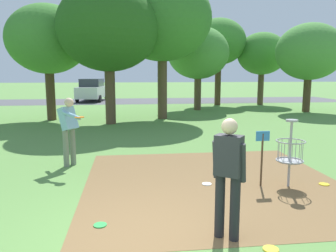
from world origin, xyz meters
TOP-DOWN VIEW (x-y plane):
  - ground_plane at (0.00, 0.00)m, footprint 160.00×160.00m
  - dirt_tee_pad at (1.57, 2.40)m, footprint 5.37×5.32m
  - disc_golf_basket at (2.98, 1.99)m, footprint 0.98×0.58m
  - player_foreground_watching at (-1.66, 4.12)m, footprint 0.72×1.03m
  - player_throwing at (1.15, 0.01)m, footprint 0.47×0.45m
  - frisbee_near_basket at (-0.66, 0.61)m, footprint 0.20×0.20m
  - frisbee_by_tee at (3.08, 5.35)m, footprint 0.23×0.23m
  - frisbee_mid_grass at (1.63, -0.38)m, footprint 0.21×0.21m
  - frisbee_far_left at (3.84, 1.98)m, footprint 0.21×0.21m
  - frisbee_far_right at (1.41, 2.29)m, footprint 0.20×0.20m
  - tree_near_left at (6.32, 19.51)m, footprint 3.84×3.84m
  - tree_near_right at (1.55, 12.62)m, footprint 4.86×4.86m
  - tree_mid_left at (10.43, 14.55)m, footprint 3.88×3.88m
  - tree_mid_center at (-0.98, 11.15)m, footprint 4.52×4.52m
  - tree_far_left at (4.17, 16.39)m, footprint 3.79×3.79m
  - tree_far_center at (9.51, 19.35)m, footprint 3.55×3.55m
  - tree_far_right at (-3.96, 12.77)m, footprint 3.87×3.87m
  - parking_lot_strip at (0.00, 23.62)m, footprint 36.00×6.00m
  - parked_car_leftmost at (-3.10, 24.01)m, footprint 2.39×4.40m

SIDE VIEW (x-z plane):
  - ground_plane at x=0.00m, z-range 0.00..0.00m
  - parking_lot_strip at x=0.00m, z-range 0.00..0.01m
  - dirt_tee_pad at x=1.57m, z-range 0.00..0.01m
  - frisbee_near_basket at x=-0.66m, z-range 0.00..0.02m
  - frisbee_by_tee at x=3.08m, z-range 0.00..0.02m
  - frisbee_mid_grass at x=1.63m, z-range 0.00..0.02m
  - frisbee_far_left at x=3.84m, z-range 0.00..0.02m
  - frisbee_far_right at x=1.41m, z-range 0.00..0.02m
  - disc_golf_basket at x=2.98m, z-range 0.06..1.45m
  - parked_car_leftmost at x=-3.10m, z-range 0.00..1.84m
  - player_throwing at x=1.15m, z-range 0.11..1.82m
  - player_foreground_watching at x=-1.66m, z-range 0.13..1.84m
  - tree_far_left at x=4.17m, z-range 0.94..6.10m
  - tree_mid_left at x=10.43m, z-range 0.93..6.12m
  - tree_far_center at x=9.51m, z-range 1.07..6.27m
  - tree_far_right at x=-3.96m, z-range 1.11..6.66m
  - tree_mid_center at x=-0.98m, z-range 1.16..7.37m
  - tree_near_left at x=6.32m, z-range 1.41..7.55m
  - tree_near_right at x=1.55m, z-range 1.41..8.42m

